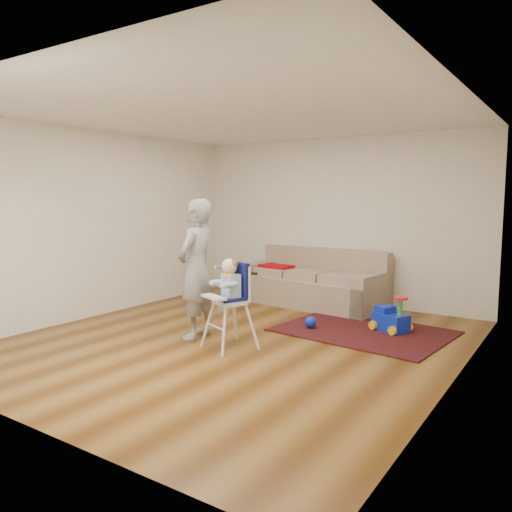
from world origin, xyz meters
The scene contains 9 objects.
ground centered at (0.00, 0.00, 0.00)m, with size 5.50×5.50×0.00m, color #4F2B09.
room_envelope centered at (0.00, 0.53, 1.88)m, with size 5.04×5.52×2.72m.
sofa centered at (-0.18, 2.30, 0.45)m, with size 2.42×1.20×0.90m.
side_table centered at (-1.07, 2.27, 0.25)m, with size 0.49×0.49×0.49m, color black, non-canonical shape.
area_rug centered at (1.13, 1.24, 0.01)m, with size 2.08×1.56×0.02m, color black.
ride_on_toy centered at (1.42, 1.42, 0.25)m, with size 0.43×0.31×0.47m, color #0F2BC5, non-canonical shape.
toy_ball centered at (0.49, 0.97, 0.09)m, with size 0.15×0.15×0.15m, color #0F2BC5.
high_chair centered at (0.10, -0.30, 0.51)m, with size 0.64×0.64×1.06m.
adult centered at (-0.51, -0.16, 0.86)m, with size 0.63×0.41×1.72m, color gray.
Camera 1 is at (3.46, -4.81, 1.73)m, focal length 35.00 mm.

